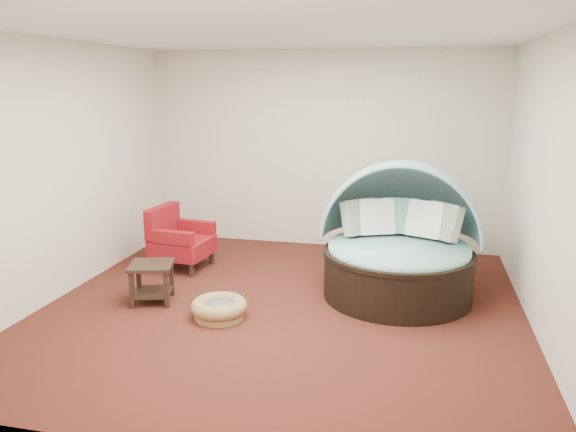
% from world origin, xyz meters
% --- Properties ---
extents(floor, '(5.00, 5.00, 0.00)m').
position_xyz_m(floor, '(0.00, 0.00, 0.00)').
color(floor, '#481C14').
rests_on(floor, ground).
extents(wall_back, '(5.00, 0.00, 5.00)m').
position_xyz_m(wall_back, '(0.00, 2.50, 1.40)').
color(wall_back, beige).
rests_on(wall_back, floor).
extents(wall_front, '(5.00, 0.00, 5.00)m').
position_xyz_m(wall_front, '(0.00, -2.50, 1.40)').
color(wall_front, beige).
rests_on(wall_front, floor).
extents(wall_left, '(0.00, 5.00, 5.00)m').
position_xyz_m(wall_left, '(-2.50, 0.00, 1.40)').
color(wall_left, beige).
rests_on(wall_left, floor).
extents(wall_right, '(0.00, 5.00, 5.00)m').
position_xyz_m(wall_right, '(2.50, 0.00, 1.40)').
color(wall_right, beige).
rests_on(wall_right, floor).
extents(ceiling, '(5.00, 5.00, 0.00)m').
position_xyz_m(ceiling, '(0.00, 0.00, 2.80)').
color(ceiling, white).
rests_on(ceiling, wall_back).
extents(canopy_daybed, '(1.78, 1.65, 1.51)m').
position_xyz_m(canopy_daybed, '(1.17, 0.71, 0.70)').
color(canopy_daybed, black).
rests_on(canopy_daybed, floor).
extents(pet_basket, '(0.73, 0.73, 0.20)m').
position_xyz_m(pet_basket, '(-0.56, -0.40, 0.10)').
color(pet_basket, olive).
rests_on(pet_basket, floor).
extents(red_armchair, '(0.75, 0.76, 0.80)m').
position_xyz_m(red_armchair, '(-1.62, 1.02, 0.37)').
color(red_armchair, black).
rests_on(red_armchair, floor).
extents(side_table, '(0.56, 0.56, 0.43)m').
position_xyz_m(side_table, '(-1.42, -0.15, 0.28)').
color(side_table, black).
rests_on(side_table, floor).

